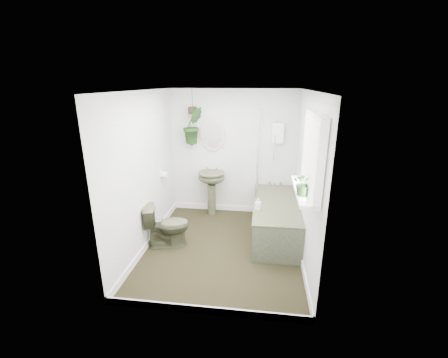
# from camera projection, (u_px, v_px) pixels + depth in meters

# --- Properties ---
(floor) EXTENTS (2.30, 2.80, 0.02)m
(floor) POSITION_uv_depth(u_px,v_px,m) (223.00, 248.00, 4.57)
(floor) COLOR black
(floor) RESTS_ON ground
(ceiling) EXTENTS (2.30, 2.80, 0.02)m
(ceiling) POSITION_uv_depth(u_px,v_px,m) (222.00, 90.00, 3.85)
(ceiling) COLOR white
(ceiling) RESTS_ON ground
(wall_back) EXTENTS (2.30, 0.02, 2.30)m
(wall_back) POSITION_uv_depth(u_px,v_px,m) (233.00, 153.00, 5.54)
(wall_back) COLOR white
(wall_back) RESTS_ON ground
(wall_front) EXTENTS (2.30, 0.02, 2.30)m
(wall_front) POSITION_uv_depth(u_px,v_px,m) (203.00, 219.00, 2.89)
(wall_front) COLOR white
(wall_front) RESTS_ON ground
(wall_left) EXTENTS (0.02, 2.80, 2.30)m
(wall_left) POSITION_uv_depth(u_px,v_px,m) (144.00, 172.00, 4.36)
(wall_left) COLOR white
(wall_left) RESTS_ON ground
(wall_right) EXTENTS (0.02, 2.80, 2.30)m
(wall_right) POSITION_uv_depth(u_px,v_px,m) (307.00, 179.00, 4.07)
(wall_right) COLOR white
(wall_right) RESTS_ON ground
(skirting) EXTENTS (2.30, 2.80, 0.10)m
(skirting) POSITION_uv_depth(u_px,v_px,m) (223.00, 244.00, 4.56)
(skirting) COLOR white
(skirting) RESTS_ON floor
(bathtub) EXTENTS (0.72, 1.72, 0.58)m
(bathtub) POSITION_uv_depth(u_px,v_px,m) (276.00, 219.00, 4.85)
(bathtub) COLOR #41442D
(bathtub) RESTS_ON floor
(bath_screen) EXTENTS (0.04, 0.72, 1.40)m
(bath_screen) POSITION_uv_depth(u_px,v_px,m) (258.00, 152.00, 5.05)
(bath_screen) COLOR silver
(bath_screen) RESTS_ON bathtub
(shower_box) EXTENTS (0.20, 0.10, 0.35)m
(shower_box) POSITION_uv_depth(u_px,v_px,m) (278.00, 133.00, 5.25)
(shower_box) COLOR white
(shower_box) RESTS_ON wall_back
(oval_mirror) EXTENTS (0.46, 0.03, 0.62)m
(oval_mirror) POSITION_uv_depth(u_px,v_px,m) (213.00, 134.00, 5.44)
(oval_mirror) COLOR beige
(oval_mirror) RESTS_ON wall_back
(wall_sconce) EXTENTS (0.04, 0.04, 0.22)m
(wall_sconce) POSITION_uv_depth(u_px,v_px,m) (191.00, 139.00, 5.51)
(wall_sconce) COLOR black
(wall_sconce) RESTS_ON wall_back
(toilet_roll_holder) EXTENTS (0.11, 0.11, 0.11)m
(toilet_roll_holder) POSITION_uv_depth(u_px,v_px,m) (164.00, 175.00, 5.09)
(toilet_roll_holder) COLOR white
(toilet_roll_holder) RESTS_ON wall_left
(window_recess) EXTENTS (0.08, 1.00, 0.90)m
(window_recess) POSITION_uv_depth(u_px,v_px,m) (313.00, 155.00, 3.26)
(window_recess) COLOR white
(window_recess) RESTS_ON wall_right
(window_sill) EXTENTS (0.18, 1.00, 0.04)m
(window_sill) POSITION_uv_depth(u_px,v_px,m) (303.00, 191.00, 3.40)
(window_sill) COLOR white
(window_sill) RESTS_ON wall_right
(window_blinds) EXTENTS (0.01, 0.86, 0.76)m
(window_blinds) POSITION_uv_depth(u_px,v_px,m) (309.00, 155.00, 3.27)
(window_blinds) COLOR white
(window_blinds) RESTS_ON wall_right
(toilet) EXTENTS (0.73, 0.55, 0.67)m
(toilet) POSITION_uv_depth(u_px,v_px,m) (167.00, 225.00, 4.54)
(toilet) COLOR #41442D
(toilet) RESTS_ON floor
(pedestal_sink) EXTENTS (0.50, 0.42, 0.84)m
(pedestal_sink) POSITION_uv_depth(u_px,v_px,m) (212.00, 193.00, 5.60)
(pedestal_sink) COLOR #41442D
(pedestal_sink) RESTS_ON floor
(sill_plant) EXTENTS (0.25, 0.22, 0.27)m
(sill_plant) POSITION_uv_depth(u_px,v_px,m) (304.00, 183.00, 3.17)
(sill_plant) COLOR black
(sill_plant) RESTS_ON window_sill
(hanging_plant) EXTENTS (0.45, 0.43, 0.65)m
(hanging_plant) POSITION_uv_depth(u_px,v_px,m) (193.00, 126.00, 5.32)
(hanging_plant) COLOR black
(hanging_plant) RESTS_ON ceiling
(soap_bottle) EXTENTS (0.10, 0.10, 0.19)m
(soap_bottle) POSITION_uv_depth(u_px,v_px,m) (258.00, 204.00, 4.46)
(soap_bottle) COLOR #2C292A
(soap_bottle) RESTS_ON bathtub
(hanging_pot) EXTENTS (0.16, 0.16, 0.12)m
(hanging_pot) POSITION_uv_depth(u_px,v_px,m) (193.00, 110.00, 5.24)
(hanging_pot) COLOR black
(hanging_pot) RESTS_ON ceiling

